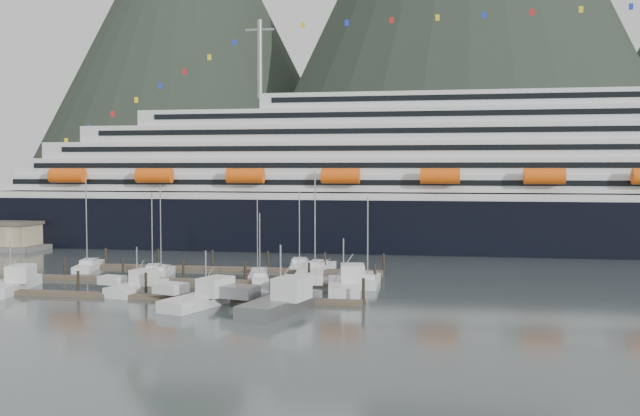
{
  "coord_description": "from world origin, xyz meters",
  "views": [
    {
      "loc": [
        29.09,
        -95.35,
        15.79
      ],
      "look_at": [
        8.37,
        22.0,
        9.54
      ],
      "focal_mm": 42.0,
      "sensor_mm": 36.0,
      "label": 1
    }
  ],
  "objects_px": {
    "trawler_b": "(136,286)",
    "trawler_c": "(205,297)",
    "cruise_ship": "(457,188)",
    "sailboat_h": "(368,282)",
    "sailboat_g": "(317,269)",
    "sailboat_b": "(153,271)",
    "trawler_d": "(279,302)",
    "trawler_e": "(342,285)",
    "sailboat_e": "(89,267)",
    "sailboat_f": "(300,266)",
    "sailboat_a": "(162,273)",
    "trawler_a": "(10,284)",
    "sailboat_c": "(260,279)",
    "sailboat_d": "(258,275)"
  },
  "relations": [
    {
      "from": "cruise_ship",
      "to": "trawler_e",
      "type": "height_order",
      "value": "cruise_ship"
    },
    {
      "from": "trawler_c",
      "to": "sailboat_b",
      "type": "bearing_deg",
      "value": 52.67
    },
    {
      "from": "sailboat_c",
      "to": "sailboat_h",
      "type": "distance_m",
      "value": 15.35
    },
    {
      "from": "sailboat_c",
      "to": "trawler_d",
      "type": "bearing_deg",
      "value": -175.94
    },
    {
      "from": "sailboat_c",
      "to": "sailboat_b",
      "type": "bearing_deg",
      "value": 59.93
    },
    {
      "from": "trawler_b",
      "to": "sailboat_f",
      "type": "bearing_deg",
      "value": -21.01
    },
    {
      "from": "sailboat_a",
      "to": "sailboat_e",
      "type": "distance_m",
      "value": 14.66
    },
    {
      "from": "sailboat_f",
      "to": "trawler_c",
      "type": "bearing_deg",
      "value": 161.43
    },
    {
      "from": "trawler_a",
      "to": "sailboat_h",
      "type": "bearing_deg",
      "value": -85.23
    },
    {
      "from": "trawler_d",
      "to": "sailboat_a",
      "type": "bearing_deg",
      "value": 58.43
    },
    {
      "from": "sailboat_a",
      "to": "sailboat_b",
      "type": "xyz_separation_m",
      "value": [
        -1.86,
        1.13,
        -0.01
      ]
    },
    {
      "from": "sailboat_a",
      "to": "sailboat_g",
      "type": "distance_m",
      "value": 23.27
    },
    {
      "from": "sailboat_f",
      "to": "trawler_e",
      "type": "distance_m",
      "value": 23.62
    },
    {
      "from": "sailboat_e",
      "to": "trawler_e",
      "type": "xyz_separation_m",
      "value": [
        42.41,
        -14.74,
        0.52
      ]
    },
    {
      "from": "sailboat_e",
      "to": "trawler_c",
      "type": "height_order",
      "value": "sailboat_e"
    },
    {
      "from": "sailboat_b",
      "to": "sailboat_c",
      "type": "distance_m",
      "value": 18.09
    },
    {
      "from": "sailboat_c",
      "to": "trawler_e",
      "type": "distance_m",
      "value": 14.6
    },
    {
      "from": "cruise_ship",
      "to": "trawler_c",
      "type": "relative_size",
      "value": 14.99
    },
    {
      "from": "sailboat_g",
      "to": "trawler_d",
      "type": "distance_m",
      "value": 31.68
    },
    {
      "from": "sailboat_d",
      "to": "sailboat_g",
      "type": "height_order",
      "value": "sailboat_g"
    },
    {
      "from": "trawler_d",
      "to": "sailboat_c",
      "type": "bearing_deg",
      "value": 34.34
    },
    {
      "from": "sailboat_g",
      "to": "trawler_b",
      "type": "distance_m",
      "value": 30.01
    },
    {
      "from": "sailboat_b",
      "to": "sailboat_d",
      "type": "xyz_separation_m",
      "value": [
        16.4,
        -0.88,
        -0.02
      ]
    },
    {
      "from": "sailboat_f",
      "to": "sailboat_a",
      "type": "bearing_deg",
      "value": 110.41
    },
    {
      "from": "trawler_e",
      "to": "sailboat_f",
      "type": "bearing_deg",
      "value": 15.89
    },
    {
      "from": "sailboat_a",
      "to": "sailboat_c",
      "type": "xyz_separation_m",
      "value": [
        15.7,
        -3.18,
        -0.04
      ]
    },
    {
      "from": "trawler_a",
      "to": "trawler_e",
      "type": "bearing_deg",
      "value": -92.65
    },
    {
      "from": "trawler_a",
      "to": "trawler_e",
      "type": "height_order",
      "value": "trawler_e"
    },
    {
      "from": "sailboat_d",
      "to": "sailboat_e",
      "type": "relative_size",
      "value": 0.78
    },
    {
      "from": "cruise_ship",
      "to": "sailboat_h",
      "type": "distance_m",
      "value": 52.57
    },
    {
      "from": "cruise_ship",
      "to": "sailboat_g",
      "type": "relative_size",
      "value": 13.11
    },
    {
      "from": "cruise_ship",
      "to": "sailboat_e",
      "type": "height_order",
      "value": "cruise_ship"
    },
    {
      "from": "trawler_c",
      "to": "sailboat_g",
      "type": "bearing_deg",
      "value": 2.65
    },
    {
      "from": "sailboat_d",
      "to": "trawler_d",
      "type": "bearing_deg",
      "value": -171.35
    },
    {
      "from": "sailboat_g",
      "to": "trawler_e",
      "type": "bearing_deg",
      "value": -153.61
    },
    {
      "from": "sailboat_a",
      "to": "sailboat_c",
      "type": "bearing_deg",
      "value": -112.24
    },
    {
      "from": "cruise_ship",
      "to": "sailboat_a",
      "type": "relative_size",
      "value": 15.23
    },
    {
      "from": "trawler_c",
      "to": "trawler_e",
      "type": "relative_size",
      "value": 1.15
    },
    {
      "from": "sailboat_g",
      "to": "trawler_e",
      "type": "height_order",
      "value": "sailboat_g"
    },
    {
      "from": "sailboat_h",
      "to": "trawler_c",
      "type": "bearing_deg",
      "value": 134.34
    },
    {
      "from": "sailboat_b",
      "to": "trawler_d",
      "type": "height_order",
      "value": "sailboat_b"
    },
    {
      "from": "sailboat_e",
      "to": "sailboat_h",
      "type": "xyz_separation_m",
      "value": [
        45.0,
        -8.23,
        -0.01
      ]
    },
    {
      "from": "sailboat_a",
      "to": "sailboat_b",
      "type": "distance_m",
      "value": 2.18
    },
    {
      "from": "sailboat_g",
      "to": "trawler_c",
      "type": "relative_size",
      "value": 1.14
    },
    {
      "from": "trawler_c",
      "to": "sailboat_h",
      "type": "bearing_deg",
      "value": -26.01
    },
    {
      "from": "sailboat_e",
      "to": "trawler_e",
      "type": "distance_m",
      "value": 44.9
    },
    {
      "from": "sailboat_a",
      "to": "trawler_a",
      "type": "relative_size",
      "value": 1.04
    },
    {
      "from": "sailboat_g",
      "to": "sailboat_e",
      "type": "bearing_deg",
      "value": 101.9
    },
    {
      "from": "trawler_b",
      "to": "trawler_c",
      "type": "xyz_separation_m",
      "value": [
        11.28,
        -6.38,
        0.04
      ]
    },
    {
      "from": "trawler_d",
      "to": "trawler_e",
      "type": "bearing_deg",
      "value": -6.6
    }
  ]
}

